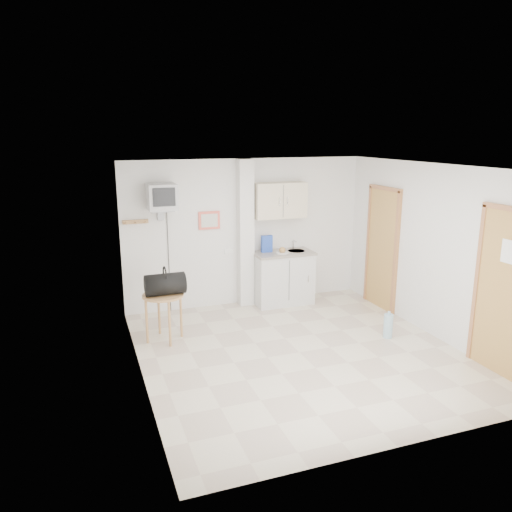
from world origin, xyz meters
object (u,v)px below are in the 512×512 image
object	(u,v)px
round_table	(163,301)
water_bottle	(388,326)
duffel_bag	(165,284)
crt_television	(162,198)

from	to	relation	value
round_table	water_bottle	distance (m)	3.27
round_table	water_bottle	xyz separation A→B (m)	(3.08, -1.02, -0.41)
water_bottle	round_table	bearing A→B (deg)	161.69
duffel_bag	water_bottle	world-z (taller)	duffel_bag
crt_television	duffel_bag	distance (m)	1.49
crt_television	round_table	bearing A→B (deg)	-101.64
duffel_bag	water_bottle	distance (m)	3.27
round_table	crt_television	bearing A→B (deg)	78.36
round_table	water_bottle	world-z (taller)	round_table
crt_television	water_bottle	bearing A→B (deg)	-34.67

